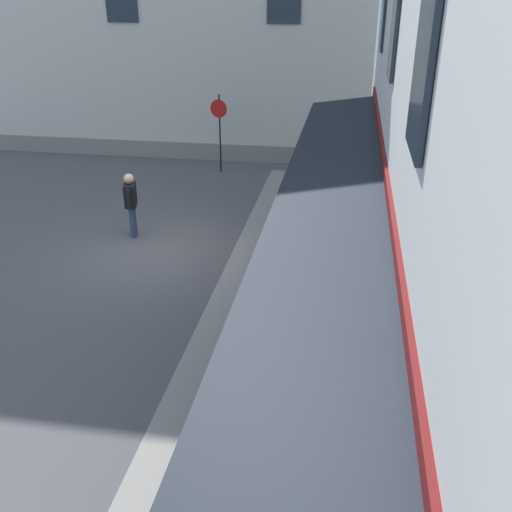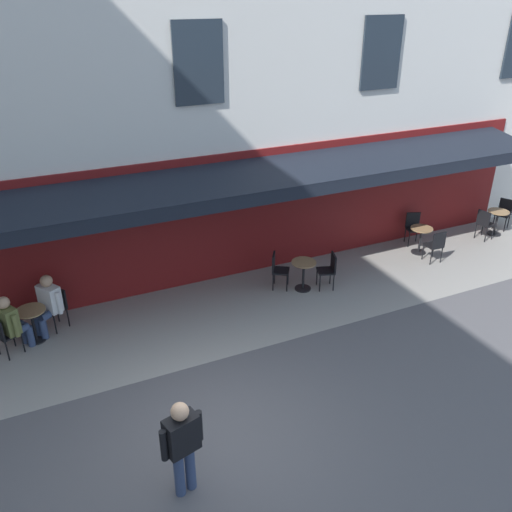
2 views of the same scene
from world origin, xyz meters
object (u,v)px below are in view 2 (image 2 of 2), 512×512
at_px(cafe_chair_black_by_window, 277,268).
at_px(seated_patron_in_olive, 12,322).
at_px(cafe_chair_black_corner_left, 57,305).
at_px(cafe_chair_black_near_door, 436,244).
at_px(cafe_table_mid_terrace, 497,219).
at_px(cafe_chair_black_kerbside, 504,211).
at_px(cafe_chair_black_facing_street, 329,268).
at_px(cafe_table_streetside, 421,237).
at_px(walking_pedestrian_in_black, 182,442).
at_px(cafe_table_far_end, 32,321).
at_px(cafe_table_near_entrance, 303,271).
at_px(cafe_chair_black_back_row, 413,226).
at_px(cafe_chair_black_under_awning, 3,333).
at_px(cafe_chair_black_corner_right, 485,222).
at_px(seated_companion_in_white, 47,303).

height_order(cafe_chair_black_by_window, seated_patron_in_olive, seated_patron_in_olive).
bearing_deg(cafe_chair_black_corner_left, cafe_chair_black_near_door, 173.96).
xyz_separation_m(cafe_table_mid_terrace, cafe_chair_black_kerbside, (-0.57, -0.28, 0.06)).
relative_size(cafe_chair_black_facing_street, cafe_table_streetside, 1.21).
bearing_deg(walking_pedestrian_in_black, cafe_table_far_end, -70.62).
relative_size(cafe_table_near_entrance, cafe_chair_black_kerbside, 0.82).
bearing_deg(cafe_chair_black_near_door, cafe_chair_black_corner_left, -6.04).
distance_m(cafe_table_near_entrance, cafe_chair_black_corner_left, 5.65).
relative_size(cafe_chair_black_facing_street, cafe_chair_black_back_row, 1.00).
bearing_deg(cafe_chair_black_back_row, cafe_chair_black_corner_left, 1.30).
distance_m(cafe_chair_black_under_awning, cafe_chair_black_corner_left, 1.26).
bearing_deg(cafe_chair_black_back_row, cafe_chair_black_under_awning, 4.62).
bearing_deg(walking_pedestrian_in_black, cafe_chair_black_kerbside, -156.30).
bearing_deg(cafe_table_mid_terrace, cafe_chair_black_corner_right, 10.28).
distance_m(cafe_chair_black_near_door, seated_companion_in_white, 9.70).
relative_size(cafe_table_streetside, cafe_chair_black_corner_left, 0.82).
height_order(cafe_table_near_entrance, seated_companion_in_white, seated_companion_in_white).
height_order(cafe_table_near_entrance, cafe_table_mid_terrace, same).
relative_size(cafe_chair_black_by_window, walking_pedestrian_in_black, 0.55).
bearing_deg(cafe_chair_black_corner_right, cafe_chair_black_corner_left, -2.15).
bearing_deg(cafe_chair_black_kerbside, cafe_table_near_entrance, 5.78).
relative_size(cafe_table_near_entrance, seated_patron_in_olive, 0.58).
height_order(cafe_chair_black_by_window, cafe_chair_black_corner_left, same).
distance_m(seated_patron_in_olive, walking_pedestrian_in_black, 5.12).
relative_size(cafe_chair_black_corner_right, cafe_table_far_end, 1.21).
bearing_deg(cafe_chair_black_under_awning, cafe_chair_black_corner_right, -179.05).
distance_m(cafe_chair_black_near_door, walking_pedestrian_in_black, 9.31).
xyz_separation_m(seated_companion_in_white, walking_pedestrian_in_black, (-1.36, 5.10, 0.25)).
height_order(cafe_chair_black_kerbside, cafe_chair_black_corner_left, same).
distance_m(cafe_table_near_entrance, cafe_table_mid_terrace, 6.81).
height_order(cafe_chair_black_facing_street, cafe_table_mid_terrace, cafe_chair_black_facing_street).
bearing_deg(cafe_table_mid_terrace, seated_companion_in_white, -0.96).
relative_size(cafe_table_near_entrance, walking_pedestrian_in_black, 0.46).
bearing_deg(cafe_table_near_entrance, seated_patron_in_olive, -2.17).
bearing_deg(cafe_chair_black_facing_street, walking_pedestrian_in_black, 40.17).
distance_m(cafe_table_near_entrance, walking_pedestrian_in_black, 6.26).
relative_size(cafe_table_streetside, seated_companion_in_white, 0.57).
relative_size(cafe_chair_black_corner_right, seated_companion_in_white, 0.69).
bearing_deg(seated_companion_in_white, cafe_chair_black_facing_street, 172.22).
height_order(cafe_chair_black_under_awning, seated_companion_in_white, seated_companion_in_white).
height_order(cafe_chair_black_back_row, cafe_chair_black_under_awning, same).
bearing_deg(cafe_chair_black_under_awning, seated_companion_in_white, -149.21).
bearing_deg(seated_patron_in_olive, walking_pedestrian_in_black, 113.99).
relative_size(seated_patron_in_olive, seated_companion_in_white, 0.98).
bearing_deg(cafe_table_mid_terrace, cafe_table_far_end, 0.07).
distance_m(cafe_table_streetside, seated_patron_in_olive, 10.40).
height_order(cafe_table_streetside, seated_companion_in_white, seated_companion_in_white).
bearing_deg(seated_patron_in_olive, cafe_chair_black_corner_left, -148.50).
distance_m(cafe_chair_black_near_door, cafe_table_far_end, 10.03).
relative_size(cafe_chair_black_kerbside, cafe_chair_black_corner_left, 1.00).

